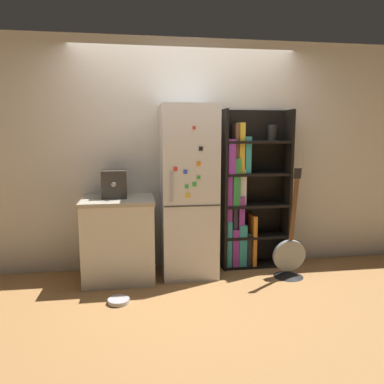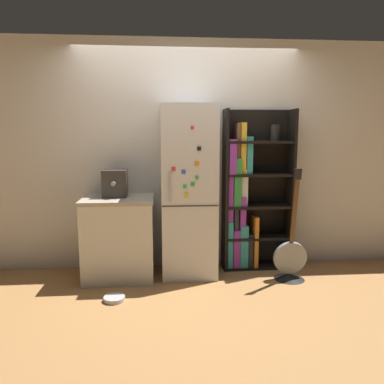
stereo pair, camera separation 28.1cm
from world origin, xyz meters
name	(u,v)px [view 1 (the left image)]	position (x,y,z in m)	size (l,w,h in m)	color
ground_plane	(191,279)	(0.00, 0.00, 0.00)	(16.00, 16.00, 0.00)	#A87542
wall_back	(185,156)	(0.00, 0.47, 1.30)	(8.00, 0.05, 2.60)	silver
refrigerator	(188,192)	(0.00, 0.17, 0.93)	(0.59, 0.58, 1.85)	silver
bookshelf	(246,198)	(0.70, 0.33, 0.82)	(0.79, 0.29, 1.82)	black
kitchen_counter	(119,239)	(-0.76, 0.14, 0.44)	(0.75, 0.63, 0.88)	silver
espresso_machine	(114,184)	(-0.79, 0.19, 1.03)	(0.26, 0.30, 0.29)	#38332D
guitar	(289,262)	(1.07, -0.10, 0.17)	(0.36, 0.32, 1.21)	black
pet_bowl	(119,301)	(-0.75, -0.48, 0.02)	(0.20, 0.20, 0.04)	#B7B7BC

